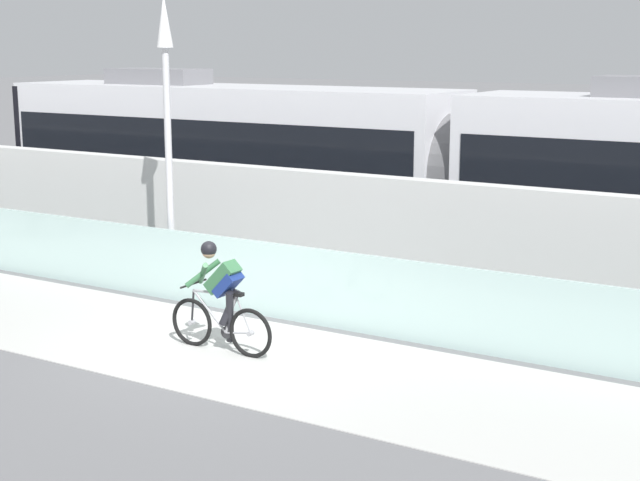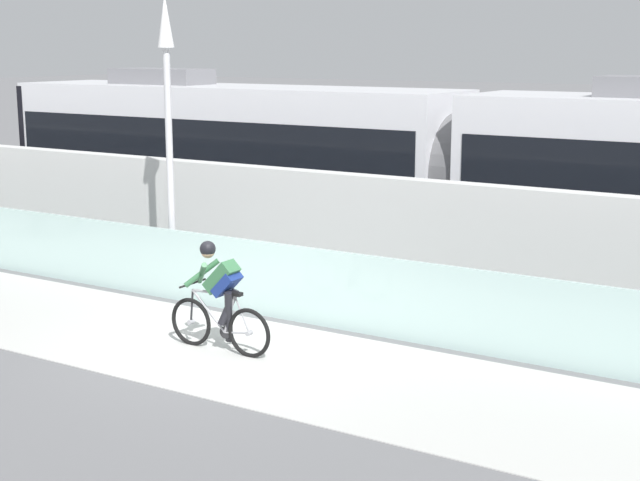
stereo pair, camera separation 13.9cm
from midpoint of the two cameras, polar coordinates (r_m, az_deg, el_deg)
The scene contains 9 objects.
ground_plane at distance 13.85m, azimuth -6.16°, elevation -6.59°, with size 200.00×200.00×0.00m, color slate.
bike_path_deck at distance 13.84m, azimuth -6.16°, elevation -6.57°, with size 32.00×3.20×0.01m, color beige.
glass_parapet at distance 15.11m, azimuth -1.91°, elevation -2.52°, with size 32.00×0.05×1.24m, color silver.
concrete_barrier_wall at distance 16.50m, azimuth 1.54°, elevation 0.35°, with size 32.00×0.36×2.17m, color silver.
tram_rail_near at distance 18.87m, azimuth 5.32°, elevation -1.61°, with size 32.00×0.08×0.01m, color #595654.
tram_rail_far at distance 20.14m, azimuth 7.14°, elevation -0.81°, with size 32.00×0.08×0.01m, color #595654.
tram at distance 18.80m, azimuth 8.89°, elevation 4.10°, with size 22.56×2.54×3.81m.
cyclist_on_bike at distance 13.55m, azimuth -5.82°, elevation -3.54°, with size 1.77×0.58×1.61m.
lamp_post_antenna at distance 16.48m, azimuth -8.93°, elevation 7.94°, with size 0.28×0.28×5.20m.
Camera 2 is at (8.19, -10.31, 4.32)m, focal length 52.93 mm.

